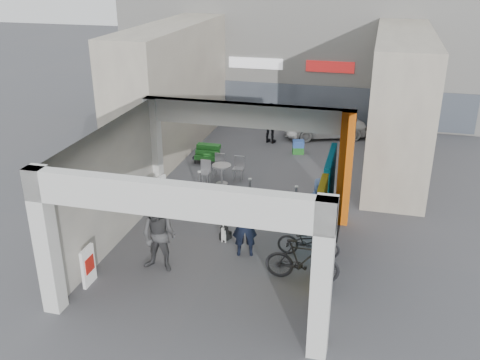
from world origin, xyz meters
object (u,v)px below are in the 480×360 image
(man_crates, at_px, (271,123))
(white_van, at_px, (325,124))
(bicycle_front, at_px, (309,242))
(bicycle_rear, at_px, (302,261))
(border_collie, at_px, (225,233))
(produce_stand, at_px, (208,156))
(man_with_dog, at_px, (244,224))
(man_back_turned, at_px, (159,236))
(man_elderly, at_px, (319,203))
(cafe_set, at_px, (221,173))

(man_crates, height_order, white_van, man_crates)
(man_crates, xyz_separation_m, bicycle_front, (2.87, -9.06, -0.44))
(bicycle_front, distance_m, bicycle_rear, 1.19)
(border_collie, height_order, bicycle_rear, bicycle_rear)
(produce_stand, height_order, bicycle_rear, bicycle_rear)
(border_collie, distance_m, man_with_dog, 1.17)
(man_back_turned, xyz_separation_m, man_crates, (0.73, 10.66, -0.10))
(bicycle_rear, relative_size, white_van, 0.51)
(produce_stand, distance_m, man_elderly, 6.48)
(man_back_turned, distance_m, man_elderly, 4.95)
(produce_stand, relative_size, border_collie, 1.82)
(man_back_turned, relative_size, bicycle_rear, 1.06)
(man_back_turned, relative_size, bicycle_front, 1.16)
(man_back_turned, bearing_deg, white_van, 79.39)
(white_van, bearing_deg, man_crates, 102.70)
(produce_stand, bearing_deg, cafe_set, -34.39)
(man_crates, distance_m, white_van, 2.59)
(man_with_dog, bearing_deg, man_elderly, -146.40)
(cafe_set, xyz_separation_m, bicycle_rear, (3.76, -5.64, 0.25))
(produce_stand, bearing_deg, white_van, 70.47)
(border_collie, xyz_separation_m, bicycle_front, (2.42, -0.26, 0.20))
(produce_stand, bearing_deg, bicycle_front, -28.42)
(man_elderly, xyz_separation_m, man_crates, (-2.93, 7.32, 0.09))
(cafe_set, distance_m, man_elderly, 4.72)
(bicycle_rear, bearing_deg, man_crates, 14.84)
(cafe_set, distance_m, produce_stand, 1.87)
(man_back_turned, height_order, bicycle_front, man_back_turned)
(cafe_set, bearing_deg, man_elderly, -35.47)
(border_collie, bearing_deg, cafe_set, 131.02)
(cafe_set, bearing_deg, border_collie, -72.17)
(border_collie, relative_size, white_van, 0.16)
(produce_stand, distance_m, border_collie, 6.23)
(man_elderly, distance_m, man_crates, 7.89)
(man_with_dog, bearing_deg, bicycle_rear, 137.14)
(cafe_set, distance_m, man_with_dog, 5.27)
(white_van, bearing_deg, produce_stand, 117.59)
(border_collie, bearing_deg, man_back_turned, -99.05)
(cafe_set, bearing_deg, white_van, 62.79)
(bicycle_rear, bearing_deg, bicycle_front, -0.83)
(man_back_turned, height_order, white_van, man_back_turned)
(man_elderly, xyz_separation_m, bicycle_rear, (-0.06, -2.92, -0.23))
(cafe_set, xyz_separation_m, bicycle_front, (3.76, -4.46, 0.14))
(cafe_set, height_order, white_van, white_van)
(bicycle_front, distance_m, white_van, 10.46)
(produce_stand, relative_size, white_van, 0.30)
(border_collie, distance_m, bicycle_front, 2.44)
(produce_stand, bearing_deg, man_back_turned, -58.00)
(man_elderly, height_order, bicycle_front, man_elderly)
(cafe_set, bearing_deg, man_back_turned, -88.41)
(man_with_dog, distance_m, bicycle_front, 1.78)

